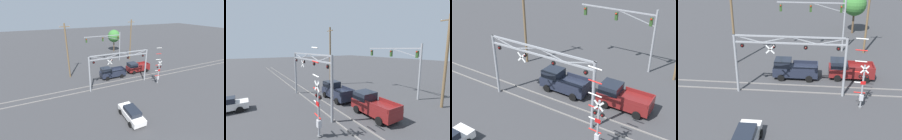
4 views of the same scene
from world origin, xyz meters
The scene contains 11 objects.
rail_track_near centered at (0.00, 16.83, 0.05)m, with size 80.00×0.08×0.10m, color gray.
rail_track_far centered at (0.00, 18.27, 0.05)m, with size 80.00×0.08×0.10m, color gray.
crossing_gantry centered at (-0.01, 16.55, 4.06)m, with size 10.63×0.28×5.96m.
crossing_signal_mast centered at (6.57, 14.59, 2.26)m, with size 1.43×0.35×6.63m.
traffic_signal_span centered at (3.79, 28.84, 4.87)m, with size 8.99×0.39×7.13m.
pickup_truck_lead centered at (0.04, 20.16, 1.02)m, with size 4.85×2.26×2.10m.
pickup_truck_following centered at (6.09, 20.64, 1.02)m, with size 4.83×2.26×2.10m.
sedan_waiting centered at (-2.41, 8.30, 0.77)m, with size 1.91×4.16×1.51m.
utility_pole_left centered at (-7.36, 23.53, 5.24)m, with size 1.80×0.28×10.19m.
utility_pole_right centered at (8.86, 28.53, 5.17)m, with size 1.80×0.28×10.05m.
background_tree_beyond_span centered at (8.23, 37.35, 4.72)m, with size 3.69×3.69×6.59m.
Camera 4 is at (2.39, -7.65, 13.89)m, focal length 45.00 mm.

